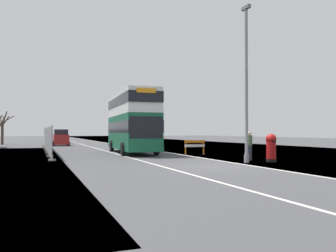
{
  "coord_description": "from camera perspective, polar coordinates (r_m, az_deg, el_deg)",
  "views": [
    {
      "loc": [
        -8.35,
        -15.8,
        1.77
      ],
      "look_at": [
        0.64,
        7.85,
        2.2
      ],
      "focal_mm": 37.03,
      "sensor_mm": 36.0,
      "label": 1
    }
  ],
  "objects": [
    {
      "name": "roadworks_barrier",
      "position": [
        26.64,
        4.4,
        -3.26
      ],
      "size": [
        1.63,
        0.67,
        1.13
      ],
      "color": "orange",
      "rests_on": "ground"
    },
    {
      "name": "ground",
      "position": [
        18.3,
        8.46,
        -6.66
      ],
      "size": [
        140.0,
        280.0,
        0.1
      ],
      "color": "#424244"
    },
    {
      "name": "construction_site_fence",
      "position": [
        34.14,
        -19.34,
        -2.14
      ],
      "size": [
        0.44,
        24.0,
        2.17
      ],
      "color": "#A8AAAD",
      "rests_on": "ground"
    },
    {
      "name": "car_receding_far",
      "position": [
        62.04,
        -17.49,
        -1.63
      ],
      "size": [
        2.05,
        4.45,
        2.18
      ],
      "color": "navy",
      "rests_on": "ground"
    },
    {
      "name": "car_oncoming_near",
      "position": [
        46.56,
        -17.24,
        -1.9
      ],
      "size": [
        2.0,
        3.82,
        2.08
      ],
      "color": "maroon",
      "rests_on": "ground"
    },
    {
      "name": "red_pillar_postbox",
      "position": [
        21.26,
        16.62,
        -3.25
      ],
      "size": [
        0.62,
        0.62,
        1.66
      ],
      "color": "black",
      "rests_on": "ground"
    },
    {
      "name": "double_decker_bus",
      "position": [
        29.24,
        -5.98,
        0.78
      ],
      "size": [
        3.26,
        10.42,
        5.0
      ],
      "color": "#145638",
      "rests_on": "ground"
    },
    {
      "name": "lamppost_foreground",
      "position": [
        20.41,
        12.78,
        6.08
      ],
      "size": [
        0.29,
        0.7,
        9.01
      ],
      "color": "gray",
      "rests_on": "ground"
    },
    {
      "name": "bare_tree_far_verge_mid",
      "position": [
        52.88,
        -25.58,
        -0.29
      ],
      "size": [
        2.8,
        2.59,
        4.57
      ],
      "color": "#4C3D2D",
      "rests_on": "ground"
    },
    {
      "name": "car_receding_mid",
      "position": [
        55.62,
        -17.28,
        -1.71
      ],
      "size": [
        2.01,
        4.37,
        2.14
      ],
      "color": "slate",
      "rests_on": "ground"
    },
    {
      "name": "pedestrian_at_kerb",
      "position": [
        22.28,
        13.28,
        -3.19
      ],
      "size": [
        0.34,
        0.34,
        1.78
      ],
      "color": "#2D3342",
      "rests_on": "ground"
    }
  ]
}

